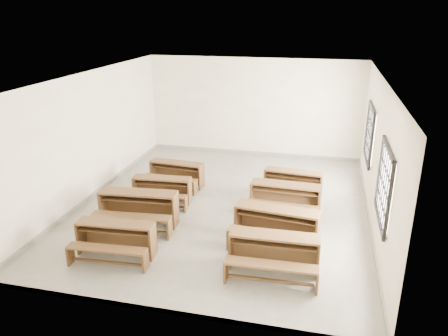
% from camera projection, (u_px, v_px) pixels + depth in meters
% --- Properties ---
extents(room, '(8.50, 8.50, 3.20)m').
position_uv_depth(room, '(228.00, 122.00, 10.20)').
color(room, gray).
rests_on(room, ground).
extents(desk_set_0, '(1.60, 0.91, 0.70)m').
position_uv_depth(desk_set_0, '(115.00, 237.00, 8.62)').
color(desk_set_0, brown).
rests_on(desk_set_0, ground).
extents(desk_set_1, '(1.83, 1.05, 0.79)m').
position_uv_depth(desk_set_1, '(138.00, 206.00, 9.83)').
color(desk_set_1, brown).
rests_on(desk_set_1, ground).
extents(desk_set_2, '(1.52, 0.88, 0.66)m').
position_uv_depth(desk_set_2, '(162.00, 188.00, 11.00)').
color(desk_set_2, brown).
rests_on(desk_set_2, ground).
extents(desk_set_3, '(1.57, 0.92, 0.68)m').
position_uv_depth(desk_set_3, '(176.00, 172.00, 12.05)').
color(desk_set_3, brown).
rests_on(desk_set_3, ground).
extents(desk_set_4, '(1.68, 0.90, 0.75)m').
position_uv_depth(desk_set_4, '(274.00, 251.00, 8.06)').
color(desk_set_4, brown).
rests_on(desk_set_4, ground).
extents(desk_set_5, '(1.84, 1.10, 0.78)m').
position_uv_depth(desk_set_5, '(276.00, 224.00, 9.04)').
color(desk_set_5, brown).
rests_on(desk_set_5, ground).
extents(desk_set_6, '(1.70, 0.93, 0.75)m').
position_uv_depth(desk_set_6, '(285.00, 197.00, 10.38)').
color(desk_set_6, brown).
rests_on(desk_set_6, ground).
extents(desk_set_7, '(1.57, 0.92, 0.68)m').
position_uv_depth(desk_set_7, '(293.00, 182.00, 11.41)').
color(desk_set_7, brown).
rests_on(desk_set_7, ground).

